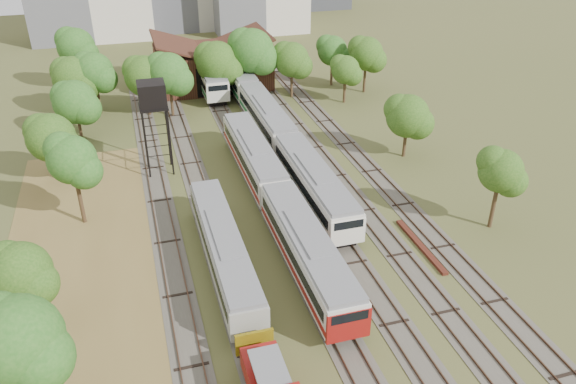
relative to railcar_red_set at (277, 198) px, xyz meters
name	(u,v)px	position (x,y,z in m)	size (l,w,h in m)	color
ground	(388,363)	(2.00, -19.07, -1.97)	(240.00, 240.00, 0.00)	#475123
dry_grass_patch	(93,334)	(-16.00, -11.07, -1.95)	(14.00, 60.00, 0.04)	brown
tracks	(274,185)	(1.33, 5.93, -1.93)	(24.60, 80.00, 0.19)	#4C473D
railcar_red_set	(277,198)	(0.00, 0.00, 0.00)	(3.02, 34.57, 3.74)	black
railcar_green_set	(267,118)	(4.00, 18.87, 0.00)	(3.02, 52.08, 3.74)	black
railcar_rear	(208,76)	(0.00, 36.87, 0.07)	(3.13, 16.08, 3.87)	black
old_grey_coach	(224,249)	(-6.00, -6.27, -0.16)	(2.69, 18.00, 3.32)	black
water_tower	(152,97)	(-9.24, 12.37, 6.14)	(2.78, 2.78, 9.63)	black
rail_pile_far	(421,246)	(10.20, -8.09, -1.84)	(0.50, 8.07, 0.26)	#512117
maintenance_shed	(212,66)	(1.00, 38.91, 0.94)	(16.45, 11.55, 7.58)	#361C13
tree_band_left	(61,136)	(-18.26, 12.15, 3.18)	(7.21, 73.99, 8.93)	#382616
tree_band_far	(229,62)	(2.01, 31.01, 3.57)	(41.32, 10.64, 9.46)	#382616
tree_band_right	(405,112)	(17.07, 9.28, 2.90)	(4.88, 37.04, 7.41)	#382616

